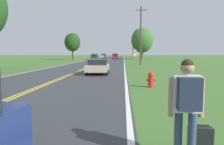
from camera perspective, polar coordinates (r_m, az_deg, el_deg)
hitchhiker_person at (r=3.77m, az=20.59°, el=-7.23°), size 0.62×0.45×1.82m
suitcase at (r=4.15m, az=23.85°, el=-17.99°), size 0.42×0.18×0.65m
fire_hydrant at (r=11.52m, az=11.05°, el=-1.93°), size 0.49×0.33×0.89m
traffic_sign at (r=29.96m, az=6.53°, el=5.52°), size 0.60×0.10×2.57m
utility_pole_midground at (r=32.53m, az=8.22°, el=10.54°), size 1.80×0.24×9.28m
utility_pole_far at (r=65.22m, az=6.00°, el=7.32°), size 1.80×0.24×7.70m
tree_left_verge at (r=66.96m, az=8.61°, el=9.10°), size 7.12×7.12×10.29m
tree_mid_treeline at (r=58.28m, az=-11.23°, el=8.46°), size 4.49×4.49×7.62m
car_champagne_sedan_approaching at (r=18.67m, az=-4.01°, el=1.82°), size 2.04×4.06×1.37m
car_dark_green_van_mid_near at (r=57.52m, az=-5.00°, el=4.48°), size 1.82×4.02×1.72m
car_red_suv_mid_far at (r=66.55m, az=0.90°, el=4.69°), size 2.07×4.01×1.81m
car_silver_suv_receding at (r=73.49m, az=-2.41°, el=4.73°), size 1.95×3.98×1.71m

